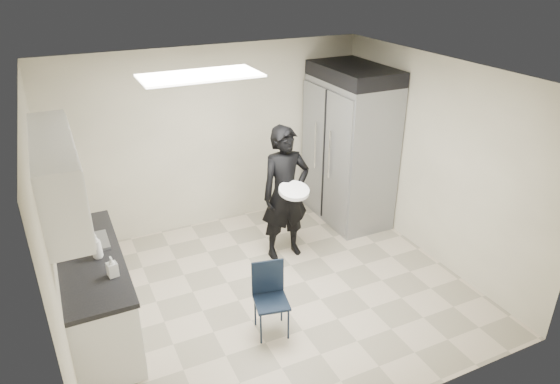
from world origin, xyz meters
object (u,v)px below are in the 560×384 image
commercial_fridge (349,152)px  folding_chair (271,302)px  man_tuxedo (285,194)px  lower_counter (96,295)px

commercial_fridge → folding_chair: 2.95m
commercial_fridge → man_tuxedo: 1.46m
folding_chair → man_tuxedo: 1.65m
lower_counter → folding_chair: size_ratio=2.45×
man_tuxedo → commercial_fridge: bearing=24.6°
lower_counter → folding_chair: lower_counter is taller
folding_chair → lower_counter: bearing=164.0°
lower_counter → folding_chair: 1.85m
lower_counter → folding_chair: (1.64, -0.85, -0.04)m
lower_counter → man_tuxedo: (2.45, 0.49, 0.47)m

